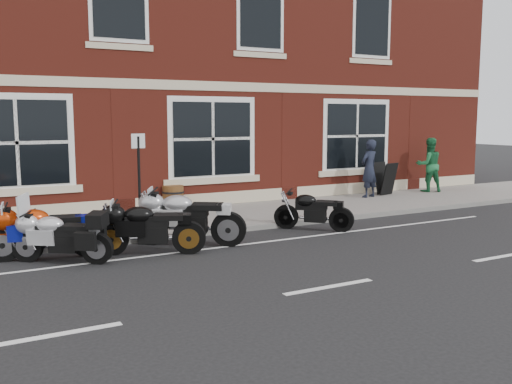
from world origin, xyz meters
TOP-DOWN VIEW (x-y plane):
  - ground at (0.00, 0.00)m, footprint 80.00×80.00m
  - sidewalk at (0.00, 3.00)m, footprint 30.00×3.00m
  - kerb at (0.00, 1.42)m, footprint 30.00×0.16m
  - pub_building at (0.00, 10.50)m, footprint 24.00×12.00m
  - moto_touring_silver at (-3.32, 0.51)m, footprint 1.59×1.19m
  - moto_sport_red at (-3.52, 0.93)m, footprint 2.07×0.55m
  - moto_sport_black at (-1.74, 0.34)m, footprint 1.93×0.99m
  - moto_sport_silver at (-0.82, 0.70)m, footprint 1.98×1.42m
  - moto_naked_black at (2.27, 0.77)m, footprint 1.35×1.42m
  - pedestrian_left at (6.35, 3.68)m, footprint 0.72×0.56m
  - pedestrian_right at (8.95, 3.77)m, footprint 1.04×0.93m
  - a_board_sign at (7.20, 3.90)m, footprint 0.69×0.54m
  - barrel_planter at (0.24, 4.30)m, footprint 0.58×0.58m
  - parking_sign at (-1.51, 1.55)m, footprint 0.30×0.06m

SIDE VIEW (x-z plane):
  - ground at x=0.00m, z-range 0.00..0.00m
  - sidewalk at x=0.00m, z-range 0.00..0.12m
  - kerb at x=0.00m, z-range 0.00..0.12m
  - barrel_planter at x=0.24m, z-range 0.12..0.77m
  - moto_naked_black at x=2.27m, z-range 0.06..0.89m
  - moto_touring_silver at x=-3.32m, z-range -0.11..1.12m
  - moto_sport_black at x=-1.74m, z-range 0.07..1.00m
  - moto_sport_red at x=-3.52m, z-range 0.07..1.01m
  - moto_sport_silver at x=-0.82m, z-range 0.08..1.11m
  - a_board_sign at x=7.20m, z-range 0.12..1.15m
  - pedestrian_left at x=6.35m, z-range 0.12..1.89m
  - pedestrian_right at x=8.95m, z-range 0.12..1.89m
  - parking_sign at x=-1.51m, z-range 0.28..2.40m
  - pub_building at x=0.00m, z-range 0.00..12.00m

